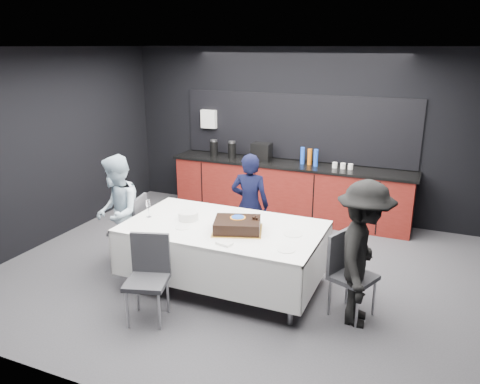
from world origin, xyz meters
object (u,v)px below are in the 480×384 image
(person_left, at_px, (118,213))
(person_right, at_px, (363,254))
(plate_stack, at_px, (188,216))
(person_center, at_px, (250,205))
(cake_assembly, at_px, (237,225))
(champagne_flute, at_px, (148,205))
(chair_left, at_px, (133,225))
(chair_near, at_px, (148,271))
(chair_right, at_px, (347,268))
(party_table, at_px, (224,236))

(person_left, height_order, person_right, person_right)
(plate_stack, bearing_deg, person_center, 66.04)
(cake_assembly, relative_size, plate_stack, 2.78)
(champagne_flute, xyz_separation_m, chair_left, (-0.41, 0.22, -0.40))
(chair_left, bearing_deg, person_right, -5.12)
(plate_stack, xyz_separation_m, chair_near, (0.04, -0.95, -0.30))
(plate_stack, xyz_separation_m, person_left, (-0.99, -0.09, -0.08))
(cake_assembly, height_order, chair_near, cake_assembly)
(cake_assembly, height_order, person_left, person_left)
(champagne_flute, distance_m, chair_left, 0.61)
(chair_left, bearing_deg, person_center, 32.50)
(chair_right, bearing_deg, champagne_flute, -178.43)
(party_table, distance_m, plate_stack, 0.51)
(person_left, bearing_deg, plate_stack, 63.71)
(person_center, distance_m, person_left, 1.76)
(chair_left, height_order, person_right, person_right)
(person_left, bearing_deg, cake_assembly, 58.42)
(party_table, bearing_deg, person_center, 93.03)
(chair_near, relative_size, person_left, 0.61)
(chair_near, bearing_deg, plate_stack, 92.25)
(party_table, xyz_separation_m, plate_stack, (-0.47, 0.01, 0.19))
(party_table, xyz_separation_m, champagne_flute, (-0.97, -0.10, 0.30))
(party_table, distance_m, champagne_flute, 1.02)
(plate_stack, relative_size, chair_near, 0.26)
(person_center, xyz_separation_m, person_right, (1.70, -1.12, 0.05))
(champagne_flute, bearing_deg, party_table, 6.08)
(chair_right, height_order, person_left, person_left)
(champagne_flute, bearing_deg, person_center, 49.09)
(plate_stack, height_order, person_left, person_left)
(chair_left, height_order, person_left, person_left)
(party_table, relative_size, chair_left, 2.51)
(chair_near, bearing_deg, party_table, 65.04)
(cake_assembly, distance_m, person_center, 1.09)
(party_table, distance_m, chair_near, 1.04)
(champagne_flute, xyz_separation_m, person_center, (0.92, 1.06, -0.22))
(plate_stack, bearing_deg, chair_left, 173.29)
(cake_assembly, bearing_deg, person_right, -2.88)
(plate_stack, distance_m, person_left, 1.00)
(chair_right, bearing_deg, chair_near, -154.81)
(person_center, xyz_separation_m, person_left, (-1.41, -1.04, 0.03))
(party_table, relative_size, cake_assembly, 3.43)
(chair_right, height_order, chair_near, same)
(chair_left, bearing_deg, cake_assembly, -7.11)
(person_center, bearing_deg, chair_near, 69.97)
(chair_near, bearing_deg, person_right, 20.56)
(plate_stack, bearing_deg, chair_right, -1.24)
(chair_right, distance_m, person_center, 1.84)
(party_table, relative_size, person_center, 1.60)
(champagne_flute, height_order, chair_near, champagne_flute)
(person_right, bearing_deg, cake_assembly, 83.57)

